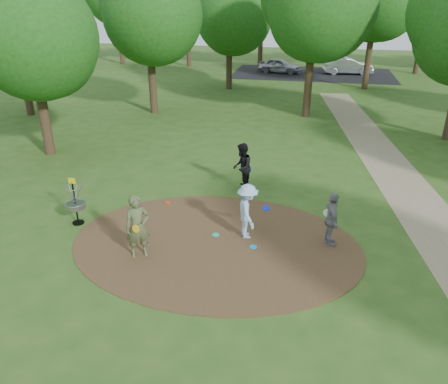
# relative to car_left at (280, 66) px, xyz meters

# --- Properties ---
(ground) EXTENTS (100.00, 100.00, 0.00)m
(ground) POSITION_rel_car_left_xyz_m (0.94, -29.86, -0.64)
(ground) COLOR #2D5119
(ground) RESTS_ON ground
(dirt_clearing) EXTENTS (8.40, 8.40, 0.02)m
(dirt_clearing) POSITION_rel_car_left_xyz_m (0.94, -29.86, -0.63)
(dirt_clearing) COLOR #47301C
(dirt_clearing) RESTS_ON ground
(footpath) EXTENTS (7.55, 39.89, 0.01)m
(footpath) POSITION_rel_car_left_xyz_m (7.44, -27.86, -0.63)
(footpath) COLOR #8C7A5B
(footpath) RESTS_ON ground
(parking_lot) EXTENTS (14.00, 8.00, 0.01)m
(parking_lot) POSITION_rel_car_left_xyz_m (2.94, 0.14, -0.64)
(parking_lot) COLOR black
(parking_lot) RESTS_ON ground
(player_observer_with_disc) EXTENTS (0.79, 0.70, 1.82)m
(player_observer_with_disc) POSITION_rel_car_left_xyz_m (-0.95, -30.91, 0.27)
(player_observer_with_disc) COLOR #4F5C35
(player_observer_with_disc) RESTS_ON ground
(player_throwing_with_disc) EXTENTS (1.16, 1.23, 1.67)m
(player_throwing_with_disc) POSITION_rel_car_left_xyz_m (1.76, -29.27, 0.20)
(player_throwing_with_disc) COLOR #9CC7E8
(player_throwing_with_disc) RESTS_ON ground
(player_walking_with_disc) EXTENTS (0.71, 0.89, 1.76)m
(player_walking_with_disc) POSITION_rel_car_left_xyz_m (1.03, -25.95, 0.24)
(player_walking_with_disc) COLOR black
(player_walking_with_disc) RESTS_ON ground
(player_waiting_with_disc) EXTENTS (0.62, 1.02, 1.63)m
(player_waiting_with_disc) POSITION_rel_car_left_xyz_m (4.14, -29.25, 0.17)
(player_waiting_with_disc) COLOR gray
(player_waiting_with_disc) RESTS_ON ground
(disc_ground_cyan) EXTENTS (0.22, 0.22, 0.02)m
(disc_ground_cyan) POSITION_rel_car_left_xyz_m (0.85, -29.43, -0.61)
(disc_ground_cyan) COLOR #17BCA3
(disc_ground_cyan) RESTS_ON dirt_clearing
(disc_ground_blue) EXTENTS (0.22, 0.22, 0.02)m
(disc_ground_blue) POSITION_rel_car_left_xyz_m (2.04, -29.87, -0.61)
(disc_ground_blue) COLOR #0D90E8
(disc_ground_blue) RESTS_ON dirt_clearing
(disc_ground_red) EXTENTS (0.22, 0.22, 0.02)m
(disc_ground_red) POSITION_rel_car_left_xyz_m (-1.26, -27.63, -0.61)
(disc_ground_red) COLOR #CB3E14
(disc_ground_red) RESTS_ON dirt_clearing
(car_left) EXTENTS (3.98, 2.19, 1.28)m
(car_left) POSITION_rel_car_left_xyz_m (0.00, 0.00, 0.00)
(car_left) COLOR #A8A8B0
(car_left) RESTS_ON ground
(car_right) EXTENTS (4.42, 2.07, 1.40)m
(car_right) POSITION_rel_car_left_xyz_m (5.96, 0.55, 0.06)
(car_right) COLOR #AEB3B6
(car_right) RESTS_ON ground
(disc_golf_basket) EXTENTS (0.63, 0.63, 1.54)m
(disc_golf_basket) POSITION_rel_car_left_xyz_m (-3.56, -29.56, 0.23)
(disc_golf_basket) COLOR black
(disc_golf_basket) RESTS_ON ground
(tree_ring) EXTENTS (36.89, 44.86, 8.66)m
(tree_ring) POSITION_rel_car_left_xyz_m (2.74, -20.41, 4.45)
(tree_ring) COLOR #332316
(tree_ring) RESTS_ON ground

